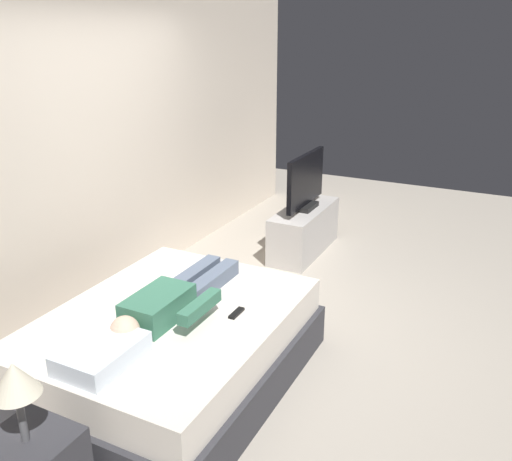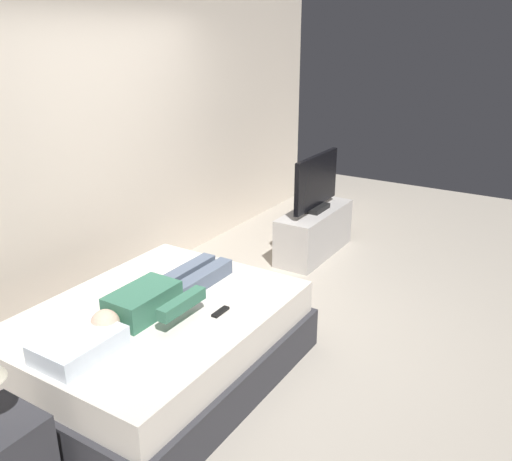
{
  "view_description": "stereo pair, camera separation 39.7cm",
  "coord_description": "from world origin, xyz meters",
  "px_view_note": "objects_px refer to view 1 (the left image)",
  "views": [
    {
      "loc": [
        -3.42,
        -1.72,
        2.32
      ],
      "look_at": [
        0.45,
        0.22,
        0.69
      ],
      "focal_mm": 38.17,
      "sensor_mm": 36.0,
      "label": 1
    },
    {
      "loc": [
        -3.22,
        -2.07,
        2.32
      ],
      "look_at": [
        0.45,
        0.22,
        0.69
      ],
      "focal_mm": 38.17,
      "sensor_mm": 36.0,
      "label": 2
    }
  ],
  "objects_px": {
    "bed": "(171,348)",
    "tv": "(306,183)",
    "person": "(172,300)",
    "tv_stand": "(304,230)",
    "lamp": "(15,380)",
    "pillow": "(102,354)",
    "remote": "(236,313)"
  },
  "relations": [
    {
      "from": "bed",
      "to": "tv",
      "type": "bearing_deg",
      "value": 1.39
    },
    {
      "from": "tv",
      "to": "person",
      "type": "bearing_deg",
      "value": -178.45
    },
    {
      "from": "tv_stand",
      "to": "lamp",
      "type": "distance_m",
      "value": 3.88
    },
    {
      "from": "tv_stand",
      "to": "pillow",
      "type": "bearing_deg",
      "value": -178.89
    },
    {
      "from": "tv_stand",
      "to": "remote",
      "type": "bearing_deg",
      "value": -168.79
    },
    {
      "from": "remote",
      "to": "lamp",
      "type": "relative_size",
      "value": 0.36
    },
    {
      "from": "pillow",
      "to": "tv_stand",
      "type": "height_order",
      "value": "pillow"
    },
    {
      "from": "person",
      "to": "tv_stand",
      "type": "height_order",
      "value": "person"
    },
    {
      "from": "tv_stand",
      "to": "tv",
      "type": "height_order",
      "value": "tv"
    },
    {
      "from": "person",
      "to": "remote",
      "type": "bearing_deg",
      "value": -69.53
    },
    {
      "from": "bed",
      "to": "remote",
      "type": "bearing_deg",
      "value": -66.34
    },
    {
      "from": "person",
      "to": "tv_stand",
      "type": "distance_m",
      "value": 2.57
    },
    {
      "from": "remote",
      "to": "tv_stand",
      "type": "relative_size",
      "value": 0.14
    },
    {
      "from": "pillow",
      "to": "remote",
      "type": "bearing_deg",
      "value": -26.49
    },
    {
      "from": "pillow",
      "to": "tv_stand",
      "type": "distance_m",
      "value": 3.23
    },
    {
      "from": "lamp",
      "to": "tv_stand",
      "type": "bearing_deg",
      "value": 2.2
    },
    {
      "from": "remote",
      "to": "lamp",
      "type": "bearing_deg",
      "value": 167.28
    },
    {
      "from": "remote",
      "to": "person",
      "type": "bearing_deg",
      "value": 110.47
    },
    {
      "from": "person",
      "to": "remote",
      "type": "height_order",
      "value": "person"
    },
    {
      "from": "tv_stand",
      "to": "tv",
      "type": "bearing_deg",
      "value": 0.0
    },
    {
      "from": "bed",
      "to": "pillow",
      "type": "bearing_deg",
      "value": 180.0
    },
    {
      "from": "remote",
      "to": "lamp",
      "type": "distance_m",
      "value": 1.51
    },
    {
      "from": "pillow",
      "to": "remote",
      "type": "distance_m",
      "value": 0.92
    },
    {
      "from": "remote",
      "to": "tv_stand",
      "type": "bearing_deg",
      "value": 11.21
    },
    {
      "from": "person",
      "to": "tv_stand",
      "type": "bearing_deg",
      "value": 1.55
    },
    {
      "from": "lamp",
      "to": "remote",
      "type": "bearing_deg",
      "value": -12.72
    },
    {
      "from": "bed",
      "to": "remote",
      "type": "relative_size",
      "value": 12.86
    },
    {
      "from": "remote",
      "to": "tv_stand",
      "type": "distance_m",
      "value": 2.45
    },
    {
      "from": "pillow",
      "to": "person",
      "type": "bearing_deg",
      "value": -0.51
    },
    {
      "from": "remote",
      "to": "tv_stand",
      "type": "height_order",
      "value": "remote"
    },
    {
      "from": "tv_stand",
      "to": "bed",
      "type": "bearing_deg",
      "value": -178.61
    },
    {
      "from": "pillow",
      "to": "remote",
      "type": "xyz_separation_m",
      "value": [
        0.82,
        -0.41,
        -0.05
      ]
    }
  ]
}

